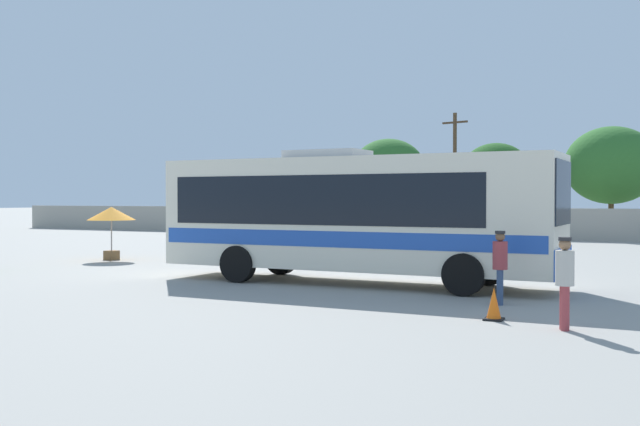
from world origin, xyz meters
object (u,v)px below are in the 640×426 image
attendant_by_bus_door (500,263)px  roadside_tree_midright (611,165)px  roadside_tree_left (388,170)px  parked_car_leftmost_white (272,225)px  utility_pole_near (455,172)px  parked_car_second_black (356,225)px  roadside_tree_midleft (496,172)px  traffic_cone_on_apron (494,304)px  vendor_umbrella_near_gate_orange (111,215)px  passenger_waiting_on_apron (565,277)px  coach_bus_cream_blue (350,212)px

attendant_by_bus_door → roadside_tree_midright: size_ratio=0.24×
roadside_tree_left → parked_car_leftmost_white: bearing=-122.4°
utility_pole_near → roadside_tree_left: size_ratio=1.21×
parked_car_second_black → roadside_tree_midleft: roadside_tree_midleft is taller
attendant_by_bus_door → traffic_cone_on_apron: size_ratio=2.57×
vendor_umbrella_near_gate_orange → roadside_tree_left: size_ratio=0.32×
passenger_waiting_on_apron → utility_pole_near: size_ratio=0.21×
coach_bus_cream_blue → traffic_cone_on_apron: 6.91m
parked_car_leftmost_white → attendant_by_bus_door: bearing=-50.5°
parked_car_second_black → roadside_tree_left: 7.92m
roadside_tree_midright → parked_car_second_black: bearing=-151.3°
passenger_waiting_on_apron → roadside_tree_left: bearing=115.6°
parked_car_second_black → roadside_tree_left: roadside_tree_left is taller
passenger_waiting_on_apron → parked_car_leftmost_white: 33.09m
coach_bus_cream_blue → parked_car_leftmost_white: 25.29m
parked_car_second_black → attendant_by_bus_door: bearing=-60.0°
attendant_by_bus_door → roadside_tree_midleft: roadside_tree_midleft is taller
attendant_by_bus_door → vendor_umbrella_near_gate_orange: bearing=161.1°
utility_pole_near → traffic_cone_on_apron: bearing=-73.1°
vendor_umbrella_near_gate_orange → roadside_tree_midright: bearing=58.0°
coach_bus_cream_blue → utility_pole_near: bearing=99.6°
coach_bus_cream_blue → roadside_tree_midright: (4.55, 28.65, 2.39)m
coach_bus_cream_blue → roadside_tree_left: size_ratio=1.73×
roadside_tree_left → parked_car_second_black: bearing=-85.0°
parked_car_second_black → utility_pole_near: (4.41, 5.59, 3.30)m
coach_bus_cream_blue → parked_car_leftmost_white: bearing=124.7°
vendor_umbrella_near_gate_orange → roadside_tree_midleft: (8.96, 25.88, 2.33)m
passenger_waiting_on_apron → roadside_tree_midleft: roadside_tree_midleft is taller
attendant_by_bus_door → utility_pole_near: size_ratio=0.21×
coach_bus_cream_blue → passenger_waiting_on_apron: bearing=-38.1°
roadside_tree_left → roadside_tree_midleft: 7.18m
attendant_by_bus_door → parked_car_second_black: attendant_by_bus_door is taller
coach_bus_cream_blue → roadside_tree_midleft: 29.19m
coach_bus_cream_blue → traffic_cone_on_apron: coach_bus_cream_blue is taller
attendant_by_bus_door → parked_car_leftmost_white: size_ratio=0.39×
roadside_tree_midleft → traffic_cone_on_apron: bearing=-77.5°
attendant_by_bus_door → parked_car_second_black: 27.25m
roadside_tree_midleft → traffic_cone_on_apron: (7.43, -33.49, -3.75)m
parked_car_second_black → passenger_waiting_on_apron: bearing=-59.7°
passenger_waiting_on_apron → attendant_by_bus_door: bearing=123.0°
vendor_umbrella_near_gate_orange → parked_car_second_black: bearing=82.3°
vendor_umbrella_near_gate_orange → parked_car_second_black: (2.44, 18.12, -0.95)m
passenger_waiting_on_apron → utility_pole_near: (-10.92, 31.86, 3.12)m
coach_bus_cream_blue → roadside_tree_midright: bearing=81.0°
traffic_cone_on_apron → utility_pole_near: bearing=106.9°
attendant_by_bus_door → traffic_cone_on_apron: attendant_by_bus_door is taller
vendor_umbrella_near_gate_orange → parked_car_leftmost_white: (-2.99, 17.62, -0.97)m
coach_bus_cream_blue → roadside_tree_midleft: (-2.44, 29.01, 2.08)m
attendant_by_bus_door → roadside_tree_midleft: bearing=102.7°
parked_car_leftmost_white → roadside_tree_midright: bearing=22.6°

